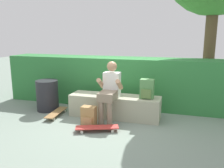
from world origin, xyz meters
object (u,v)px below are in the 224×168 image
skateboard_beside_bench (56,113)px  trash_bin (47,95)px  bench_main (115,106)px  skateboard_near_person (97,128)px  backpack_on_ground (89,117)px  person_skater (110,89)px  backpack_on_bench (147,89)px

skateboard_beside_bench → trash_bin: size_ratio=1.13×
bench_main → skateboard_near_person: size_ratio=2.40×
backpack_on_ground → trash_bin: (-1.32, 0.66, 0.17)m
skateboard_beside_bench → trash_bin: bearing=142.2°
skateboard_beside_bench → trash_bin: trash_bin is taller
skateboard_near_person → skateboard_beside_bench: bearing=155.0°
bench_main → person_skater: bearing=-100.0°
bench_main → backpack_on_ground: bearing=-117.6°
person_skater → skateboard_beside_bench: 1.36m
person_skater → skateboard_beside_bench: size_ratio=1.51×
person_skater → backpack_on_ground: size_ratio=3.07×
backpack_on_bench → backpack_on_ground: size_ratio=1.00×
bench_main → backpack_on_bench: 0.82m
person_skater → trash_bin: size_ratio=1.71×
backpack_on_ground → skateboard_beside_bench: bearing=159.4°
skateboard_beside_bench → skateboard_near_person: bearing=-25.0°
skateboard_beside_bench → backpack_on_ground: bearing=-20.6°
skateboard_beside_bench → trash_bin: 0.58m
skateboard_near_person → bench_main: bearing=83.6°
backpack_on_ground → trash_bin: trash_bin is taller
person_skater → backpack_on_bench: size_ratio=3.07×
backpack_on_bench → backpack_on_ground: 1.31m
backpack_on_ground → person_skater: bearing=54.9°
bench_main → trash_bin: (-1.66, -0.00, 0.12)m
bench_main → backpack_on_bench: bearing=-0.8°
backpack_on_bench → trash_bin: size_ratio=0.56×
backpack_on_bench → backpack_on_ground: (-1.04, -0.65, -0.48)m
skateboard_beside_bench → backpack_on_ground: 0.98m
backpack_on_ground → bench_main: bearing=62.4°
bench_main → skateboard_beside_bench: 1.30m
skateboard_near_person → backpack_on_ground: backpack_on_ground is taller
trash_bin → bench_main: bearing=0.0°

